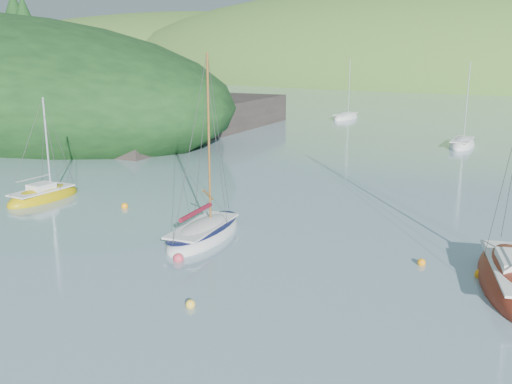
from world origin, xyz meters
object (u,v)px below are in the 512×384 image
Objects in this scene: daysailer_white at (204,234)px; sailboat_yellow at (44,197)px; distant_sloop_a at (462,145)px; distant_sloop_c at (346,118)px.

daysailer_white is 1.40× the size of sailboat_yellow.
daysailer_white is 37.29m from distant_sloop_a.
distant_sloop_c reaches higher than sailboat_yellow.
sailboat_yellow is at bearing -120.87° from distant_sloop_a.
sailboat_yellow is 0.79× the size of distant_sloop_a.
daysailer_white is at bearing -5.71° from sailboat_yellow.
sailboat_yellow is 40.67m from distant_sloop_a.
distant_sloop_c is at bearing 95.89° from daysailer_white.
sailboat_yellow is (-13.71, -0.16, -0.05)m from daysailer_white.
distant_sloop_a is at bearing 60.39° from sailboat_yellow.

